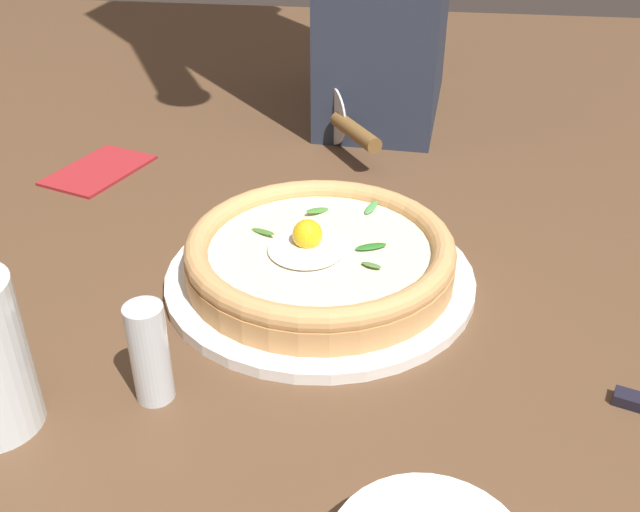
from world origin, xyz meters
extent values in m
cube|color=brown|center=(0.00, 0.00, -0.01)|extent=(2.40, 2.40, 0.03)
cylinder|color=white|center=(0.01, -0.01, 0.01)|extent=(0.32, 0.32, 0.01)
cylinder|color=tan|center=(0.01, -0.01, 0.02)|extent=(0.27, 0.27, 0.03)
torus|color=tan|center=(0.01, -0.01, 0.04)|extent=(0.27, 0.27, 0.02)
cylinder|color=beige|center=(0.01, -0.01, 0.04)|extent=(0.23, 0.23, 0.00)
ellipsoid|color=white|center=(0.00, 0.00, 0.04)|extent=(0.08, 0.08, 0.01)
sphere|color=yellow|center=(0.01, 0.00, 0.06)|extent=(0.03, 0.03, 0.03)
ellipsoid|color=#498031|center=(0.03, 0.05, 0.04)|extent=(0.02, 0.03, 0.01)
ellipsoid|color=#286E24|center=(0.01, -0.06, 0.04)|extent=(0.02, 0.03, 0.00)
ellipsoid|color=#51803D|center=(-0.02, -0.07, 0.04)|extent=(0.02, 0.02, 0.01)
ellipsoid|color=#468434|center=(0.08, 0.00, 0.04)|extent=(0.03, 0.03, 0.01)
ellipsoid|color=#4A934E|center=(0.09, -0.06, 0.04)|extent=(0.03, 0.02, 0.01)
cylinder|color=silver|center=(0.37, 0.02, 0.04)|extent=(0.07, 0.05, 0.09)
cylinder|color=silver|center=(0.36, 0.02, 0.04)|extent=(0.02, 0.02, 0.01)
cylinder|color=brown|center=(0.31, -0.02, 0.04)|extent=(0.10, 0.08, 0.02)
cube|color=maroon|center=(0.23, 0.32, 0.00)|extent=(0.16, 0.13, 0.01)
cylinder|color=silver|center=(-0.18, 0.10, 0.05)|extent=(0.03, 0.03, 0.09)
camera|label=1|loc=(-0.61, -0.10, 0.42)|focal=40.72mm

